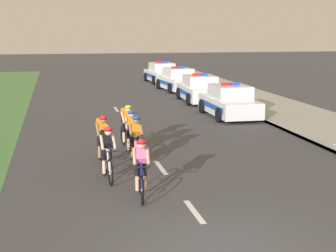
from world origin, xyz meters
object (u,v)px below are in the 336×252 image
(police_car_nearest, at_px, (229,102))
(police_car_furthest, at_px, (161,73))
(cyclist_fourth, at_px, (102,138))
(cyclist_lead, at_px, (141,167))
(cyclist_sixth, at_px, (127,125))
(cyclist_third, at_px, (135,139))
(cyclist_second, at_px, (107,152))
(police_car_second, at_px, (200,90))
(cyclist_fifth, at_px, (131,132))
(police_car_third, at_px, (178,80))

(police_car_nearest, height_order, police_car_furthest, same)
(cyclist_fourth, bearing_deg, police_car_nearest, 50.11)
(cyclist_lead, distance_m, police_car_furthest, 28.57)
(cyclist_lead, height_order, cyclist_sixth, same)
(cyclist_third, relative_size, police_car_furthest, 0.38)
(cyclist_sixth, bearing_deg, cyclist_second, -104.65)
(cyclist_fourth, height_order, police_car_nearest, police_car_nearest)
(cyclist_sixth, bearing_deg, police_car_second, 63.57)
(cyclist_fifth, distance_m, police_car_third, 18.73)
(cyclist_lead, height_order, cyclist_second, same)
(police_car_furthest, bearing_deg, cyclist_second, -104.01)
(police_car_third, distance_m, police_car_furthest, 5.55)
(cyclist_second, height_order, cyclist_fourth, same)
(cyclist_lead, bearing_deg, cyclist_second, 109.86)
(cyclist_third, bearing_deg, police_car_second, 67.51)
(cyclist_fifth, xyz_separation_m, police_car_nearest, (5.51, 6.90, -0.11))
(cyclist_second, height_order, cyclist_sixth, same)
(cyclist_sixth, relative_size, police_car_third, 0.38)
(cyclist_lead, xyz_separation_m, police_car_second, (5.90, 16.78, -0.11))
(police_car_third, bearing_deg, cyclist_fourth, -109.12)
(police_car_third, bearing_deg, police_car_nearest, -90.01)
(police_car_second, relative_size, police_car_third, 0.98)
(police_car_third, xyz_separation_m, police_car_furthest, (-0.00, 5.55, 0.00))
(cyclist_fourth, bearing_deg, police_car_second, 63.66)
(cyclist_third, xyz_separation_m, cyclist_fourth, (-0.96, 0.25, 0.00))
(cyclist_fifth, bearing_deg, cyclist_lead, -94.90)
(cyclist_fifth, xyz_separation_m, police_car_second, (5.51, 12.27, -0.11))
(cyclist_fifth, relative_size, police_car_furthest, 0.38)
(police_car_nearest, bearing_deg, cyclist_lead, -117.33)
(cyclist_second, distance_m, cyclist_fourth, 1.87)
(cyclist_second, bearing_deg, police_car_nearest, 55.90)
(police_car_nearest, bearing_deg, cyclist_third, -124.61)
(police_car_nearest, bearing_deg, police_car_furthest, 90.00)
(cyclist_lead, height_order, police_car_furthest, police_car_furthest)
(cyclist_fourth, distance_m, police_car_third, 19.88)
(cyclist_third, distance_m, cyclist_sixth, 2.31)
(cyclist_third, height_order, police_car_furthest, police_car_furthest)
(cyclist_fourth, relative_size, cyclist_sixth, 1.00)
(cyclist_second, distance_m, police_car_third, 21.66)
(cyclist_third, xyz_separation_m, police_car_second, (5.55, 13.40, -0.11))
(cyclist_third, xyz_separation_m, police_car_third, (5.55, 19.03, -0.11))
(cyclist_second, bearing_deg, cyclist_lead, -70.14)
(police_car_second, bearing_deg, cyclist_second, -113.53)
(cyclist_fourth, xyz_separation_m, cyclist_sixth, (1.00, 2.06, 0.00))
(cyclist_fourth, bearing_deg, cyclist_sixth, 64.15)
(cyclist_fifth, bearing_deg, police_car_second, 65.80)
(cyclist_fourth, relative_size, police_car_second, 0.39)
(cyclist_second, distance_m, cyclist_sixth, 4.06)
(police_car_second, relative_size, police_car_furthest, 0.99)
(cyclist_sixth, bearing_deg, police_car_nearest, 46.10)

